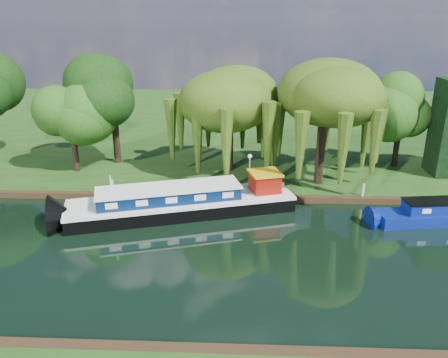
{
  "coord_description": "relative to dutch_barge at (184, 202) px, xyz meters",
  "views": [
    {
      "loc": [
        -0.11,
        -22.39,
        13.01
      ],
      "look_at": [
        -1.32,
        5.3,
        2.8
      ],
      "focal_mm": 35.0,
      "sensor_mm": 36.0,
      "label": 1
    }
  ],
  "objects": [
    {
      "name": "willow_left",
      "position": [
        2.93,
        8.27,
        5.75
      ],
      "size": [
        7.04,
        7.04,
        8.44
      ],
      "color": "black",
      "rests_on": "far_bank"
    },
    {
      "name": "dutch_barge",
      "position": [
        0.0,
        0.0,
        0.0
      ],
      "size": [
        16.24,
        7.92,
        3.35
      ],
      "rotation": [
        0.0,
        0.0,
        0.29
      ],
      "color": "black",
      "rests_on": "ground"
    },
    {
      "name": "lamppost",
      "position": [
        4.69,
        4.66,
        1.59
      ],
      "size": [
        0.36,
        0.36,
        2.56
      ],
      "color": "silver",
      "rests_on": "far_bank"
    },
    {
      "name": "willow_right",
      "position": [
        10.28,
        5.31,
        6.07
      ],
      "size": [
        7.26,
        7.26,
        8.85
      ],
      "color": "black",
      "rests_on": "far_bank"
    },
    {
      "name": "tree_far_mid",
      "position": [
        -7.45,
        9.94,
        5.78
      ],
      "size": [
        5.46,
        5.46,
        8.94
      ],
      "color": "black",
      "rests_on": "far_bank"
    },
    {
      "name": "white_cruiser",
      "position": [
        18.16,
        -0.63,
        -0.83
      ],
      "size": [
        2.95,
        2.66,
        1.37
      ],
      "primitive_type": "imported",
      "rotation": [
        0.0,
        0.0,
        1.4
      ],
      "color": "silver",
      "rests_on": "ground"
    },
    {
      "name": "mooring_posts",
      "position": [
        3.69,
        2.56,
        0.12
      ],
      "size": [
        19.16,
        0.16,
        1.0
      ],
      "color": "silver",
      "rests_on": "far_bank"
    },
    {
      "name": "ground",
      "position": [
        4.19,
        -5.84,
        -0.83
      ],
      "size": [
        120.0,
        120.0,
        0.0
      ],
      "primitive_type": "plane",
      "color": "black"
    },
    {
      "name": "tree_far_left",
      "position": [
        -10.42,
        7.48,
        4.68
      ],
      "size": [
        4.58,
        4.58,
        7.37
      ],
      "color": "black",
      "rests_on": "far_bank"
    },
    {
      "name": "far_bank",
      "position": [
        4.19,
        28.16,
        -0.61
      ],
      "size": [
        120.0,
        52.0,
        0.45
      ],
      "primitive_type": "cube",
      "color": "#18370F",
      "rests_on": "ground"
    },
    {
      "name": "red_dinghy",
      "position": [
        -3.13,
        0.77,
        -0.83
      ],
      "size": [
        3.24,
        2.32,
        0.67
      ],
      "primitive_type": "imported",
      "rotation": [
        0.0,
        0.0,
        1.57
      ],
      "color": "maroon",
      "rests_on": "ground"
    },
    {
      "name": "tree_far_right",
      "position": [
        17.88,
        10.05,
        4.58
      ],
      "size": [
        4.39,
        4.39,
        7.19
      ],
      "color": "black",
      "rests_on": "far_bank"
    },
    {
      "name": "reeds_near",
      "position": [
        11.07,
        -13.42,
        -0.28
      ],
      "size": [
        33.7,
        1.5,
        1.1
      ],
      "color": "#244B14",
      "rests_on": "ground"
    }
  ]
}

